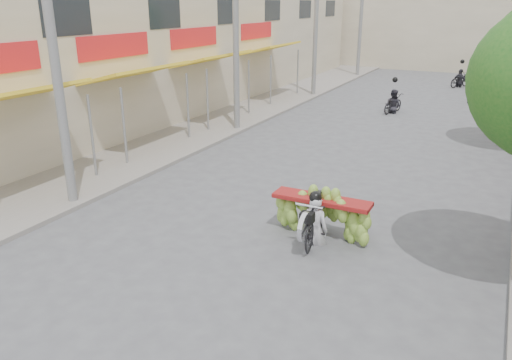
# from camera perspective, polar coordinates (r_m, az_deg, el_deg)

# --- Properties ---
(ground) EXTENTS (120.00, 120.00, 0.00)m
(ground) POSITION_cam_1_polar(r_m,az_deg,el_deg) (8.82, -9.16, -15.49)
(ground) COLOR #55565B
(ground) RESTS_ON ground
(sidewalk_left) EXTENTS (4.00, 60.00, 0.12)m
(sidewalk_left) POSITION_cam_1_polar(r_m,az_deg,el_deg) (24.19, -2.09, 7.78)
(sidewalk_left) COLOR gray
(sidewalk_left) RESTS_ON ground
(shophouse_row_left) EXTENTS (9.77, 40.00, 6.00)m
(shophouse_row_left) POSITION_cam_1_polar(r_m,az_deg,el_deg) (25.72, -13.44, 14.61)
(shophouse_row_left) COLOR #C2B599
(shophouse_row_left) RESTS_ON ground
(far_building) EXTENTS (20.00, 6.00, 7.00)m
(far_building) POSITION_cam_1_polar(r_m,az_deg,el_deg) (43.99, 21.84, 16.34)
(far_building) COLOR #C2B599
(far_building) RESTS_ON ground
(utility_pole_near) EXTENTS (0.60, 0.24, 8.00)m
(utility_pole_near) POSITION_cam_1_polar(r_m,az_deg,el_deg) (13.17, -22.19, 13.86)
(utility_pole_near) COLOR slate
(utility_pole_near) RESTS_ON ground
(utility_pole_mid) EXTENTS (0.60, 0.24, 8.00)m
(utility_pole_mid) POSITION_cam_1_polar(r_m,az_deg,el_deg) (20.30, -2.33, 16.79)
(utility_pole_mid) COLOR slate
(utility_pole_mid) RESTS_ON ground
(utility_pole_far) EXTENTS (0.60, 0.24, 8.00)m
(utility_pole_far) POSITION_cam_1_polar(r_m,az_deg,el_deg) (28.50, 6.87, 17.51)
(utility_pole_far) COLOR slate
(utility_pole_far) RESTS_ON ground
(utility_pole_back) EXTENTS (0.60, 0.24, 8.00)m
(utility_pole_back) POSITION_cam_1_polar(r_m,az_deg,el_deg) (37.08, 11.91, 17.72)
(utility_pole_back) COLOR slate
(utility_pole_back) RESTS_ON ground
(banana_motorbike) EXTENTS (2.22, 1.94, 2.04)m
(banana_motorbike) POSITION_cam_1_polar(r_m,az_deg,el_deg) (11.12, 7.09, -3.55)
(banana_motorbike) COLOR black
(banana_motorbike) RESTS_ON ground
(bg_motorbike_a) EXTENTS (0.95, 1.68, 1.95)m
(bg_motorbike_a) POSITION_cam_1_polar(r_m,az_deg,el_deg) (25.03, 15.43, 9.10)
(bg_motorbike_a) COLOR black
(bg_motorbike_a) RESTS_ON ground
(bg_motorbike_b) EXTENTS (1.13, 1.60, 1.95)m
(bg_motorbike_b) POSITION_cam_1_polar(r_m,az_deg,el_deg) (28.69, 24.25, 9.62)
(bg_motorbike_b) COLOR black
(bg_motorbike_b) RESTS_ON ground
(bg_motorbike_c) EXTENTS (1.36, 1.76, 1.95)m
(bg_motorbike_c) POSITION_cam_1_polar(r_m,az_deg,el_deg) (34.15, 22.34, 11.09)
(bg_motorbike_c) COLOR black
(bg_motorbike_c) RESTS_ON ground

